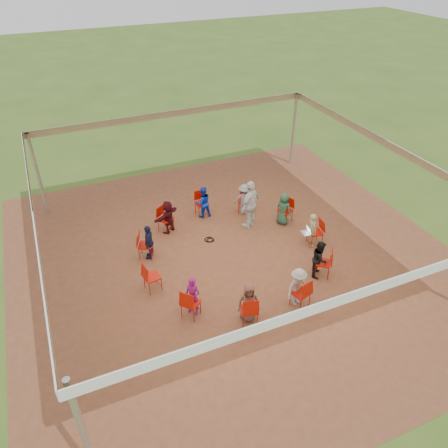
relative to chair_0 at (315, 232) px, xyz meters
name	(u,v)px	position (x,y,z in m)	size (l,w,h in m)	color
ground	(234,258)	(-2.65, 0.38, -0.45)	(80.00, 80.00, 0.00)	#3B571B
dirt_patch	(234,258)	(-2.65, 0.38, -0.44)	(13.00, 13.00, 0.00)	brown
tent	(235,191)	(-2.65, 0.38, 1.92)	(10.33, 10.33, 3.00)	#B2B2B7
chair_0	(315,232)	(0.00, 0.00, 0.00)	(0.42, 0.44, 0.90)	#B51003
chair_1	(285,211)	(-0.22, 1.49, 0.00)	(0.42, 0.44, 0.90)	#B51003
chair_2	(245,201)	(-1.20, 2.64, 0.00)	(0.42, 0.44, 0.90)	#B51003
chair_3	(202,204)	(-2.65, 3.06, 0.00)	(0.42, 0.44, 0.90)	#B51003
chair_4	(166,219)	(-4.10, 2.63, 0.00)	(0.42, 0.44, 0.90)	#B51003
chair_5	(145,245)	(-5.09, 1.49, 0.00)	(0.42, 0.44, 0.90)	#B51003
chair_6	(152,277)	(-5.31, 0.00, 0.00)	(0.42, 0.44, 0.90)	#B51003
chair_7	(191,303)	(-4.68, -1.38, 0.00)	(0.42, 0.44, 0.90)	#B51003
chair_8	(249,310)	(-3.41, -2.19, 0.00)	(0.42, 0.44, 0.90)	#B51003
chair_9	(301,293)	(-1.90, -2.19, 0.00)	(0.42, 0.44, 0.90)	#B51003
chair_10	(323,263)	(-0.63, -1.37, 0.00)	(0.42, 0.44, 0.90)	#B51003
person_seated_0	(312,230)	(-0.12, 0.02, 0.13)	(0.42, 0.28, 1.15)	#999163
person_seated_1	(284,209)	(-0.32, 1.44, 0.13)	(0.56, 0.31, 1.15)	#244D34
person_seated_2	(244,199)	(-1.27, 2.53, 0.13)	(0.74, 0.37, 1.15)	gray
person_seated_3	(203,202)	(-2.65, 2.94, 0.13)	(0.56, 0.32, 1.15)	#0C2EB0
person_seated_4	(168,217)	(-4.04, 2.53, 0.13)	(1.07, 0.40, 1.15)	#3F0A12
person_seated_5	(149,242)	(-4.98, 1.44, 0.13)	(0.67, 0.35, 1.15)	#18193B
person_seated_6	(193,296)	(-4.59, -1.30, 0.13)	(0.42, 0.28, 1.15)	#7C1160
person_seated_7	(249,303)	(-3.37, -2.08, 0.13)	(0.56, 0.31, 1.15)	brown
person_seated_8	(298,287)	(-1.93, -2.08, 0.13)	(0.74, 0.37, 1.15)	#9D9689
person_seated_9	(320,258)	(-0.72, -1.30, 0.13)	(0.56, 0.32, 1.15)	black
standing_person	(250,204)	(-1.43, 1.75, 0.41)	(1.00, 0.51, 1.71)	silver
cable_coil	(210,240)	(-2.99, 1.52, -0.43)	(0.33, 0.33, 0.03)	black
laptop	(307,231)	(-0.28, 0.04, 0.10)	(0.29, 0.35, 0.22)	#B7B7BC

